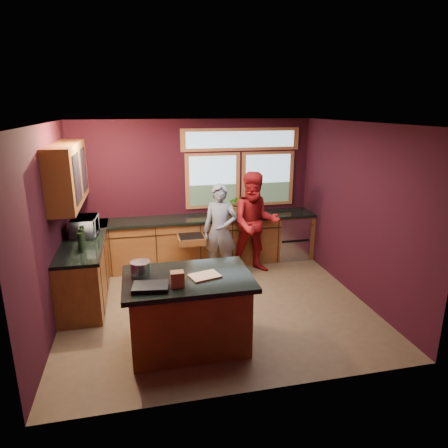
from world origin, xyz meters
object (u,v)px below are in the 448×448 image
object	(u,v)px
cutting_board	(205,276)
island	(189,311)
person_red	(255,223)
person_grey	(220,231)
stock_pot	(141,269)

from	to	relation	value
cutting_board	island	bearing A→B (deg)	165.96
person_red	cutting_board	bearing A→B (deg)	-114.32
person_red	cutting_board	world-z (taller)	person_red
person_grey	person_red	size ratio (longest dim) A/B	0.90
person_grey	person_red	distance (m)	0.65
island	person_grey	bearing A→B (deg)	68.01
person_grey	stock_pot	xyz separation A→B (m)	(-1.39, -1.94, 0.21)
island	person_red	size ratio (longest dim) A/B	0.84
person_red	stock_pot	size ratio (longest dim) A/B	7.65
person_red	cutting_board	xyz separation A→B (m)	(-1.29, -2.16, 0.04)
person_grey	stock_pot	size ratio (longest dim) A/B	6.89
person_grey	stock_pot	world-z (taller)	person_grey
island	person_grey	distance (m)	2.28
cutting_board	person_red	bearing A→B (deg)	59.27
person_red	stock_pot	bearing A→B (deg)	-129.63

